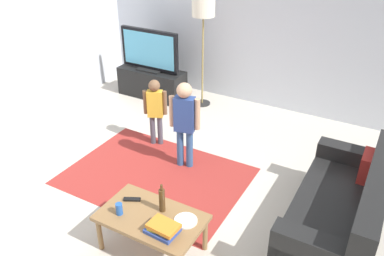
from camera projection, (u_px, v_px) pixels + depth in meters
The scene contains 15 objects.
ground at pixel (167, 198), 4.62m from camera, with size 7.80×7.80×0.00m, color beige.
wall_back at pixel (266, 25), 6.24m from camera, with size 6.00×0.12×2.70m, color silver.
area_rug at pixel (156, 176), 4.99m from camera, with size 2.20×1.60×0.01m, color #9E2D28.
tv_stand at pixel (152, 83), 7.00m from camera, with size 1.20×0.44×0.50m.
tv at pixel (150, 51), 6.69m from camera, with size 1.10×0.28×0.71m.
couch at pixel (344, 214), 3.95m from camera, with size 0.80×1.80×0.86m.
floor_lamp at pixel (203, 13), 6.08m from camera, with size 0.36×0.36×1.78m.
child_near_tv at pixel (155, 107), 5.41m from camera, with size 0.30×0.19×0.98m.
child_center at pixel (185, 118), 4.87m from camera, with size 0.38×0.19×1.17m.
coffee_table at pixel (151, 220), 3.76m from camera, with size 1.00×0.60×0.42m.
book_stack at pixel (163, 228), 3.53m from camera, with size 0.30×0.23×0.10m.
bottle at pixel (162, 200), 3.74m from camera, with size 0.06×0.06×0.31m.
tv_remote at pixel (132, 199), 3.94m from camera, with size 0.17×0.05×0.02m, color black.
soda_can at pixel (119, 209), 3.73m from camera, with size 0.07×0.07×0.12m, color #2659B2.
plate at pixel (186, 221), 3.67m from camera, with size 0.22×0.22×0.02m.
Camera 1 is at (2.04, -3.01, 2.97)m, focal length 36.98 mm.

